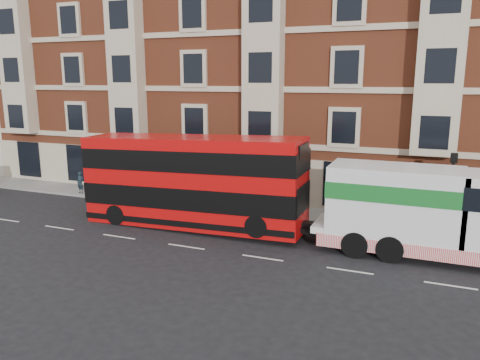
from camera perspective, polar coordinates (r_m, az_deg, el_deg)
name	(u,v)px	position (r m, az deg, el deg)	size (l,w,h in m)	color
ground	(186,247)	(23.54, -6.57, -8.08)	(120.00, 120.00, 0.00)	black
sidewalk	(242,207)	(29.99, 0.25, -3.37)	(90.00, 3.00, 0.15)	slate
victorian_terrace	(286,52)	(35.87, 5.62, 15.25)	(45.00, 12.00, 20.40)	brown
lamp_post_west	(149,165)	(30.98, -11.03, 1.85)	(0.35, 0.15, 4.35)	black
lamp_post_east	(451,188)	(26.16, 24.34, -0.92)	(0.35, 0.15, 4.35)	black
double_decker_bus	(192,180)	(25.87, -5.84, 0.00)	(12.52, 2.88, 5.07)	#BE0A0B
tow_truck	(426,211)	(23.13, 21.78, -3.50)	(10.03, 2.97, 4.18)	silver
pedestrian	(80,183)	(35.10, -18.90, -0.29)	(0.57, 0.37, 1.56)	#16242D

